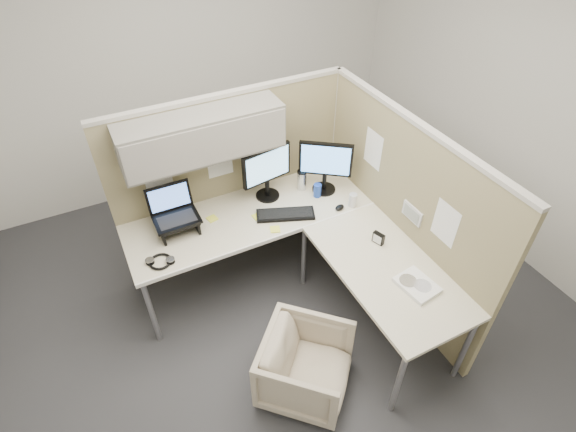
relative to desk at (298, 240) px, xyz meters
name	(u,v)px	position (x,y,z in m)	size (l,w,h in m)	color
ground	(291,313)	(-0.12, -0.13, -0.69)	(4.50, 4.50, 0.00)	#2B2C2F
partition_back	(219,162)	(-0.34, 0.70, 0.41)	(2.00, 0.36, 1.63)	#91865F
partition_right	(397,213)	(0.78, -0.19, 0.13)	(0.07, 2.03, 1.63)	#91865F
desk	(298,240)	(0.00, 0.00, 0.00)	(2.00, 1.98, 0.73)	beige
office_chair	(306,364)	(-0.33, -0.76, -0.39)	(0.58, 0.54, 0.59)	beige
monitor_left	(267,170)	(0.00, 0.56, 0.32)	(0.44, 0.20, 0.47)	black
monitor_right	(325,163)	(0.47, 0.42, 0.32)	(0.38, 0.29, 0.47)	black
laptop_station	(175,216)	(-0.80, 0.49, 0.18)	(0.34, 0.29, 0.35)	black
keyboard	(285,214)	(0.02, 0.26, 0.05)	(0.47, 0.16, 0.02)	black
mouse	(340,207)	(0.46, 0.14, 0.06)	(0.09, 0.06, 0.03)	black
travel_mug	(302,180)	(0.31, 0.52, 0.13)	(0.09, 0.09, 0.18)	silver
soda_can_green	(353,200)	(0.57, 0.12, 0.10)	(0.07, 0.07, 0.12)	silver
soda_can_silver	(317,190)	(0.38, 0.37, 0.10)	(0.07, 0.07, 0.12)	#1E3FA5
sticky_note_c	(212,219)	(-0.52, 0.49, 0.05)	(0.08, 0.08, 0.01)	yellow
sticky_note_d	(258,216)	(-0.18, 0.35, 0.05)	(0.08, 0.08, 0.01)	yellow
sticky_note_b	(275,229)	(-0.13, 0.15, 0.05)	(0.08, 0.08, 0.01)	yellow
headphones	(160,261)	(-1.01, 0.20, 0.06)	(0.22, 0.22, 0.03)	black
paper_stack	(417,285)	(0.49, -0.81, 0.06)	(0.25, 0.30, 0.03)	white
desk_clock	(378,238)	(0.50, -0.33, 0.09)	(0.06, 0.10, 0.09)	black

